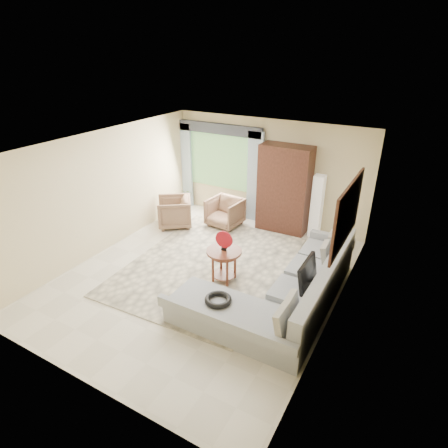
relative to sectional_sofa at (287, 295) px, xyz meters
The scene contains 17 objects.
ground 1.81m from the sectional_sofa, behind, with size 6.00×6.00×0.00m, color silver.
area_rug 2.02m from the sectional_sofa, 163.35° to the left, with size 3.00×4.00×0.02m, color beige.
sectional_sofa is the anchor object (origin of this frame).
tv_screen 0.53m from the sectional_sofa, 30.00° to the left, with size 0.06×0.74×0.48m, color black.
garden_hose 1.28m from the sectional_sofa, 128.61° to the right, with size 0.43×0.43×0.09m, color black.
coffee_table 1.38m from the sectional_sofa, behind, with size 0.67×0.67×0.67m.
red_disc 1.51m from the sectional_sofa, behind, with size 0.34×0.34×0.03m, color maroon.
armchair_left 4.06m from the sectional_sofa, 154.28° to the left, with size 0.79×0.82×0.74m, color #815E46.
armchair_right 3.49m from the sectional_sofa, 137.06° to the left, with size 0.77×0.79×0.72m, color #8D624D.
potted_plant 5.18m from the sectional_sofa, 144.51° to the left, with size 0.44×0.38×0.49m, color #999999.
armoire 3.24m from the sectional_sofa, 113.06° to the left, with size 1.20×0.55×2.10m, color black.
floor_lamp 3.03m from the sectional_sofa, 98.33° to the left, with size 0.24×0.24×1.50m, color silver.
window 4.58m from the sectional_sofa, 134.87° to the left, with size 1.80×0.04×1.40m, color #669E59.
curtain_left 5.25m from the sectional_sofa, 143.84° to the left, with size 0.40×0.08×2.30m, color #9EB7CC.
curtain_right 3.80m from the sectional_sofa, 124.27° to the left, with size 0.40×0.08×2.30m, color #9EB7CC.
valance 4.81m from the sectional_sofa, 135.52° to the left, with size 2.40×0.12×0.26m, color #1E232D.
wall_mirror 1.70m from the sectional_sofa, 37.80° to the left, with size 0.05×1.70×1.05m.
Camera 1 is at (3.42, -5.25, 4.12)m, focal length 30.00 mm.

